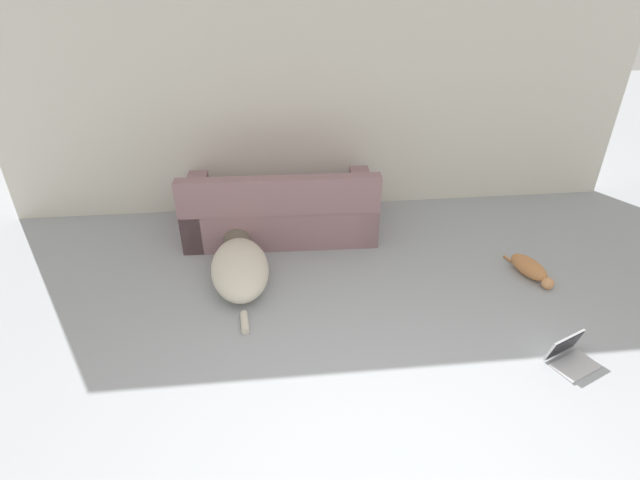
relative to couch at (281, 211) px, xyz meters
name	(u,v)px	position (x,y,z in m)	size (l,w,h in m)	color
wall_back	(321,96)	(0.49, 0.64, 1.01)	(6.81, 0.06, 2.54)	beige
couch	(281,211)	(0.00, 0.00, 0.00)	(1.96, 0.91, 0.78)	gray
dog	(240,264)	(-0.40, -0.81, -0.10)	(0.58, 1.41, 0.32)	beige
cat	(530,269)	(2.26, -1.03, -0.18)	(0.30, 0.61, 0.16)	#BC7A47
laptop_open	(569,354)	(2.03, -2.11, -0.19)	(0.40, 0.37, 0.21)	#B7B7BC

